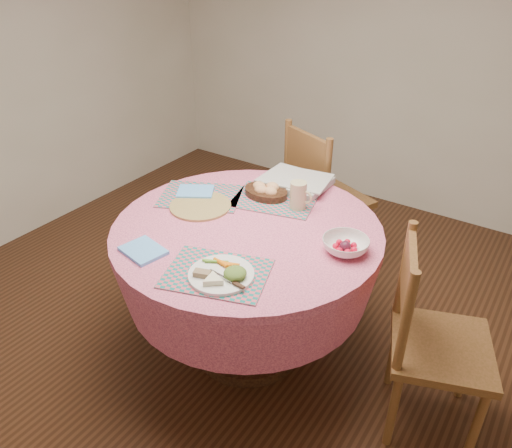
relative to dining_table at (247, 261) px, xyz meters
The scene contains 15 objects.
ground 0.56m from the dining_table, ahead, with size 4.00×4.00×0.00m, color #331C0F.
dining_table is the anchor object (origin of this frame).
chair_right 0.87m from the dining_table, ahead, with size 0.52×0.53×0.91m.
chair_back 0.91m from the dining_table, 94.27° to the left, with size 0.57×0.56×0.96m.
placemat_front 0.43m from the dining_table, 73.35° to the right, with size 0.40×0.30×0.01m, color #147571.
placemat_left 0.43m from the dining_table, 162.93° to the left, with size 0.40×0.30×0.01m, color #147571.
placemat_back 0.35m from the dining_table, 96.26° to the left, with size 0.40×0.30×0.01m, color #147571.
wicker_trivet 0.36m from the dining_table, behind, with size 0.30×0.30×0.01m, color olive.
napkin_near 0.52m from the dining_table, 120.42° to the right, with size 0.18×0.14×0.01m, color #62ADFE.
napkin_far 0.47m from the dining_table, 163.56° to the left, with size 0.18×0.14×0.01m, color #62ADFE.
dinner_plate 0.46m from the dining_table, 69.18° to the right, with size 0.26×0.26×0.05m.
bread_bowl 0.38m from the dining_table, 106.57° to the left, with size 0.23×0.23×0.08m.
latte_mug 0.40m from the dining_table, 68.46° to the left, with size 0.12×0.08×0.13m.
fruit_bowl 0.51m from the dining_table, ahead, with size 0.20×0.20×0.06m.
newspaper_stack 0.54m from the dining_table, 93.17° to the left, with size 0.37×0.30×0.04m.
Camera 1 is at (1.12, -1.60, 1.92)m, focal length 35.00 mm.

